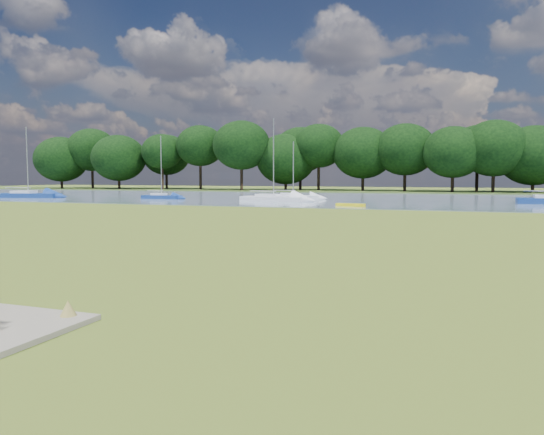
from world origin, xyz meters
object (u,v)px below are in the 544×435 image
(sailboat_1, at_px, (161,195))
(sailboat_4, at_px, (28,194))
(sailboat_0, at_px, (293,196))
(kayak, at_px, (350,205))
(sailboat_5, at_px, (273,197))

(sailboat_1, distance_m, sailboat_4, 17.37)
(sailboat_1, bearing_deg, sailboat_0, 16.17)
(kayak, height_order, sailboat_5, sailboat_5)
(kayak, xyz_separation_m, sailboat_4, (-40.73, 4.81, 0.37))
(kayak, xyz_separation_m, sailboat_0, (-8.94, 11.32, 0.30))
(sailboat_0, relative_size, sailboat_4, 0.76)
(kayak, relative_size, sailboat_5, 0.29)
(sailboat_0, xyz_separation_m, sailboat_1, (-14.60, -3.99, -0.02))
(sailboat_4, relative_size, sailboat_5, 0.98)
(sailboat_0, relative_size, sailboat_5, 0.75)
(sailboat_0, distance_m, sailboat_1, 15.14)
(sailboat_1, bearing_deg, kayak, -16.40)
(sailboat_1, height_order, sailboat_5, sailboat_5)
(sailboat_0, height_order, sailboat_5, sailboat_5)
(sailboat_4, bearing_deg, sailboat_1, -3.17)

